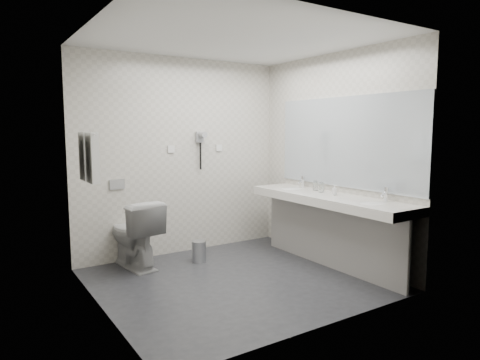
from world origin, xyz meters
TOP-DOWN VIEW (x-y plane):
  - floor at (0.00, 0.00)m, footprint 2.80×2.80m
  - ceiling at (0.00, 0.00)m, footprint 2.80×2.80m
  - wall_back at (0.00, 1.30)m, footprint 2.80×0.00m
  - wall_front at (0.00, -1.30)m, footprint 2.80×0.00m
  - wall_left at (-1.40, 0.00)m, footprint 0.00×2.60m
  - wall_right at (1.40, 0.00)m, footprint 0.00×2.60m
  - vanity_counter at (1.12, -0.20)m, footprint 0.55×2.20m
  - vanity_panel at (1.15, -0.20)m, footprint 0.03×2.15m
  - vanity_post_near at (1.18, -1.24)m, footprint 0.06×0.06m
  - vanity_post_far at (1.18, 0.84)m, footprint 0.06×0.06m
  - mirror at (1.39, -0.20)m, footprint 0.02×2.20m
  - basin_near at (1.12, -0.85)m, footprint 0.40×0.31m
  - basin_far at (1.12, 0.45)m, footprint 0.40×0.31m
  - faucet_near at (1.32, -0.85)m, footprint 0.04×0.04m
  - faucet_far at (1.32, 0.45)m, footprint 0.04×0.04m
  - soap_bottle_a at (1.21, -0.21)m, footprint 0.07×0.07m
  - soap_bottle_c at (1.17, -0.26)m, footprint 0.05×0.05m
  - glass_left at (1.21, -0.01)m, footprint 0.08×0.08m
  - glass_right at (1.26, 0.15)m, footprint 0.08×0.08m
  - toilet at (-0.75, 1.01)m, footprint 0.54×0.83m
  - flush_plate at (-0.85, 1.29)m, footprint 0.18×0.02m
  - pedal_bin at (-0.04, 0.78)m, footprint 0.23×0.23m
  - bin_lid at (-0.04, 0.78)m, footprint 0.17×0.17m
  - towel_rail at (-1.35, 0.55)m, footprint 0.02×0.62m
  - towel_near at (-1.34, 0.41)m, footprint 0.07×0.24m
  - towel_far at (-1.34, 0.69)m, footprint 0.07×0.24m
  - dryer_cradle at (0.25, 1.27)m, footprint 0.10×0.04m
  - dryer_barrel at (0.25, 1.20)m, footprint 0.08×0.14m
  - dryer_cord at (0.25, 1.26)m, footprint 0.02×0.02m
  - switch_plate_a at (-0.15, 1.29)m, footprint 0.09×0.02m
  - switch_plate_b at (0.55, 1.29)m, footprint 0.09×0.02m

SIDE VIEW (x-z plane):
  - floor at x=0.00m, z-range 0.00..0.00m
  - pedal_bin at x=-0.04m, z-range 0.00..0.24m
  - bin_lid at x=-0.04m, z-range 0.24..0.26m
  - vanity_panel at x=1.15m, z-range 0.00..0.75m
  - vanity_post_near at x=1.18m, z-range 0.00..0.75m
  - vanity_post_far at x=1.18m, z-range 0.00..0.75m
  - toilet at x=-0.75m, z-range 0.00..0.79m
  - vanity_counter at x=1.12m, z-range 0.75..0.85m
  - basin_near at x=1.12m, z-range 0.81..0.86m
  - basin_far at x=1.12m, z-range 0.81..0.86m
  - soap_bottle_a at x=1.21m, z-range 0.85..0.95m
  - soap_bottle_c at x=1.17m, z-range 0.85..0.97m
  - glass_right at x=1.26m, z-range 0.85..0.97m
  - glass_left at x=1.21m, z-range 0.85..0.97m
  - faucet_near at x=1.32m, z-range 0.85..1.00m
  - faucet_far at x=1.32m, z-range 0.85..1.00m
  - flush_plate at x=-0.85m, z-range 0.89..1.01m
  - wall_back at x=0.00m, z-range -0.15..2.65m
  - wall_front at x=0.00m, z-range -0.15..2.65m
  - wall_left at x=-1.40m, z-range -0.05..2.55m
  - wall_right at x=1.40m, z-range -0.05..2.55m
  - dryer_cord at x=0.25m, z-range 1.07..1.43m
  - towel_near at x=-1.34m, z-range 1.09..1.57m
  - towel_far at x=-1.34m, z-range 1.09..1.57m
  - switch_plate_a at x=-0.15m, z-range 1.31..1.40m
  - switch_plate_b at x=0.55m, z-range 1.31..1.40m
  - mirror at x=1.39m, z-range 0.92..1.98m
  - dryer_cradle at x=0.25m, z-range 1.43..1.57m
  - dryer_barrel at x=0.25m, z-range 1.49..1.57m
  - towel_rail at x=-1.35m, z-range 1.54..1.56m
  - ceiling at x=0.00m, z-range 2.50..2.50m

